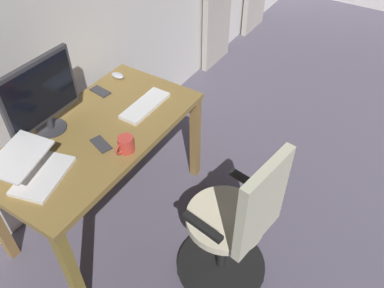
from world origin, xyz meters
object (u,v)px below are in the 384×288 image
(desk, at_px, (98,143))
(cell_phone_by_monitor, at_px, (100,91))
(computer_keyboard, at_px, (145,105))
(office_chair, at_px, (235,228))
(computer_mouse, at_px, (118,75))
(computer_monitor, at_px, (41,95))
(laptop, at_px, (35,169))
(mug_coffee, at_px, (126,145))
(cell_phone_face_up, at_px, (101,144))

(desk, xyz_separation_m, cell_phone_by_monitor, (-0.32, -0.25, 0.11))
(computer_keyboard, xyz_separation_m, cell_phone_by_monitor, (0.03, -0.36, -0.01))
(office_chair, height_order, computer_mouse, office_chair)
(computer_monitor, distance_m, laptop, 0.43)
(computer_mouse, distance_m, cell_phone_by_monitor, 0.20)
(mug_coffee, bearing_deg, cell_phone_face_up, -75.66)
(office_chair, height_order, computer_monitor, computer_monitor)
(computer_keyboard, relative_size, mug_coffee, 2.74)
(desk, relative_size, computer_monitor, 2.73)
(office_chair, height_order, cell_phone_by_monitor, office_chair)
(office_chair, xyz_separation_m, computer_mouse, (-0.52, -1.22, 0.28))
(computer_monitor, height_order, mug_coffee, computer_monitor)
(desk, bearing_deg, computer_mouse, -153.27)
(desk, relative_size, office_chair, 1.25)
(cell_phone_by_monitor, bearing_deg, laptop, 24.04)
(computer_monitor, distance_m, cell_phone_face_up, 0.43)
(office_chair, xyz_separation_m, computer_monitor, (0.13, -1.20, 0.52))
(office_chair, xyz_separation_m, cell_phone_by_monitor, (-0.32, -1.21, 0.27))
(office_chair, relative_size, cell_phone_by_monitor, 7.45)
(mug_coffee, bearing_deg, desk, -98.08)
(desk, relative_size, mug_coffee, 9.95)
(desk, relative_size, cell_phone_face_up, 9.34)
(computer_keyboard, xyz_separation_m, laptop, (0.78, -0.13, 0.04))
(computer_keyboard, xyz_separation_m, cell_phone_face_up, (0.42, 0.00, -0.01))
(computer_mouse, bearing_deg, computer_monitor, 1.95)
(office_chair, bearing_deg, mug_coffee, 101.84)
(laptop, xyz_separation_m, computer_mouse, (-0.95, -0.25, -0.03))
(desk, bearing_deg, office_chair, 89.80)
(computer_mouse, height_order, cell_phone_by_monitor, computer_mouse)
(computer_monitor, height_order, cell_phone_by_monitor, computer_monitor)
(office_chair, bearing_deg, cell_phone_by_monitor, 84.14)
(cell_phone_face_up, bearing_deg, office_chair, 113.18)
(computer_monitor, bearing_deg, cell_phone_face_up, 98.26)
(mug_coffee, bearing_deg, office_chair, 92.86)
(computer_mouse, distance_m, cell_phone_face_up, 0.70)
(computer_keyboard, height_order, laptop, laptop)
(desk, xyz_separation_m, mug_coffee, (0.04, 0.27, 0.15))
(cell_phone_by_monitor, bearing_deg, computer_mouse, -169.11)
(cell_phone_face_up, bearing_deg, computer_monitor, -63.57)
(computer_mouse, xyz_separation_m, mug_coffee, (0.55, 0.53, 0.03))
(cell_phone_by_monitor, bearing_deg, computer_keyboard, 101.46)
(mug_coffee, bearing_deg, computer_keyboard, -157.80)
(laptop, height_order, computer_mouse, laptop)
(computer_monitor, relative_size, cell_phone_face_up, 3.42)
(office_chair, height_order, computer_keyboard, office_chair)
(laptop, distance_m, cell_phone_face_up, 0.39)
(cell_phone_by_monitor, bearing_deg, computer_monitor, 8.06)
(office_chair, bearing_deg, cell_phone_face_up, 103.99)
(office_chair, xyz_separation_m, cell_phone_face_up, (0.07, -0.85, 0.27))
(computer_mouse, relative_size, cell_phone_face_up, 0.69)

